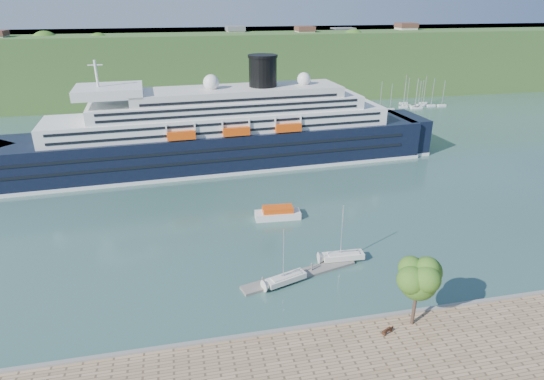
{
  "coord_description": "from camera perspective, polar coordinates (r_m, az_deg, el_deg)",
  "views": [
    {
      "loc": [
        -14.49,
        -39.99,
        35.74
      ],
      "look_at": [
        0.57,
        30.0,
        5.37
      ],
      "focal_mm": 30.0,
      "sensor_mm": 36.0,
      "label": 1
    }
  ],
  "objects": [
    {
      "name": "sailboat_white_near",
      "position": [
        60.67,
        1.82,
        -8.53
      ],
      "size": [
        6.47,
        3.62,
        8.07
      ],
      "primitive_type": null,
      "rotation": [
        0.0,
        0.0,
        0.32
      ],
      "color": "silver",
      "rests_on": "ground"
    },
    {
      "name": "quay_coping",
      "position": [
        54.68,
        6.34,
        -16.43
      ],
      "size": [
        220.0,
        0.5,
        0.3
      ],
      "primitive_type": "cube",
      "color": "slate",
      "rests_on": "promenade"
    },
    {
      "name": "tender_launch",
      "position": [
        79.5,
        0.72,
        -2.84
      ],
      "size": [
        8.14,
        3.23,
        2.21
      ],
      "primitive_type": null,
      "rotation": [
        0.0,
        0.0,
        -0.06
      ],
      "color": "#E0480D",
      "rests_on": "ground"
    },
    {
      "name": "far_hillside",
      "position": [
        187.07,
        -7.89,
        15.49
      ],
      "size": [
        400.0,
        50.0,
        24.0
      ],
      "primitive_type": "cube",
      "color": "#2A5421",
      "rests_on": "ground"
    },
    {
      "name": "floating_pontoon",
      "position": [
        64.38,
        3.5,
        -10.58
      ],
      "size": [
        17.25,
        6.43,
        0.38
      ],
      "primitive_type": null,
      "rotation": [
        0.0,
        0.0,
        0.26
      ],
      "color": "gray",
      "rests_on": "ground"
    },
    {
      "name": "sailboat_white_far",
      "position": [
        66.3,
        9.11,
        -5.63
      ],
      "size": [
        6.74,
        2.12,
        8.62
      ],
      "primitive_type": null,
      "rotation": [
        0.0,
        0.0,
        -0.04
      ],
      "color": "silver",
      "rests_on": "ground"
    },
    {
      "name": "cruise_ship",
      "position": [
        102.4,
        -7.45,
        9.53
      ],
      "size": [
        109.67,
        21.71,
        24.47
      ],
      "primitive_type": null,
      "rotation": [
        0.0,
        0.0,
        0.05
      ],
      "color": "black",
      "rests_on": "ground"
    },
    {
      "name": "park_bench",
      "position": [
        54.75,
        14.27,
        -16.63
      ],
      "size": [
        1.54,
        1.12,
        0.91
      ],
      "primitive_type": null,
      "rotation": [
        0.0,
        0.0,
        0.43
      ],
      "color": "#452313",
      "rests_on": "promenade"
    },
    {
      "name": "ground",
      "position": [
        55.56,
        6.22,
        -17.22
      ],
      "size": [
        400.0,
        400.0,
        0.0
      ],
      "primitive_type": "plane",
      "color": "#2A4A42",
      "rests_on": "ground"
    },
    {
      "name": "promenade_tree",
      "position": [
        54.34,
        17.72,
        -11.78
      ],
      "size": [
        5.72,
        5.72,
        9.47
      ],
      "primitive_type": null,
      "color": "#2F5F19",
      "rests_on": "promenade"
    }
  ]
}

